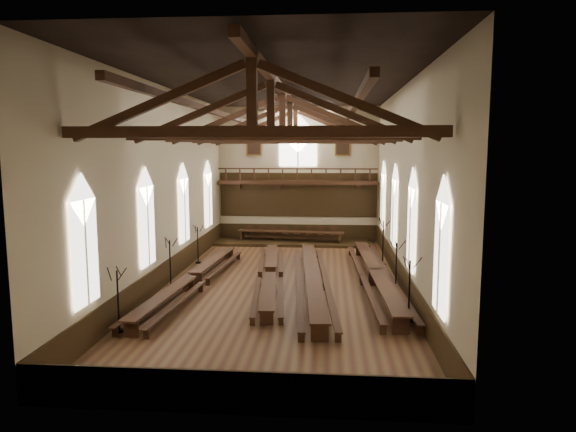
{
  "coord_description": "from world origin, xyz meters",
  "views": [
    {
      "loc": [
        2.3,
        -25.43,
        6.9
      ],
      "look_at": [
        0.16,
        1.5,
        3.35
      ],
      "focal_mm": 32.0,
      "sensor_mm": 36.0,
      "label": 1
    }
  ],
  "objects_px": {
    "candelabrum_left_far": "(198,252)",
    "candelabrum_right_near": "(409,302)",
    "refectory_row_c": "(312,277)",
    "candelabrum_right_far": "(383,251)",
    "refectory_row_b": "(270,273)",
    "refectory_row_d": "(376,273)",
    "refectory_row_a": "(193,278)",
    "candelabrum_left_mid": "(170,272)",
    "candelabrum_right_mid": "(396,277)",
    "dais": "(290,242)",
    "high_table": "(290,233)",
    "candelabrum_left_near": "(119,313)"
  },
  "relations": [
    {
      "from": "candelabrum_left_near",
      "to": "high_table",
      "type": "bearing_deg",
      "value": 74.79
    },
    {
      "from": "candelabrum_right_near",
      "to": "refectory_row_d",
      "type": "bearing_deg",
      "value": 98.18
    },
    {
      "from": "refectory_row_d",
      "to": "candelabrum_right_far",
      "type": "xyz_separation_m",
      "value": [
        0.81,
        4.42,
        0.27
      ]
    },
    {
      "from": "refectory_row_d",
      "to": "candelabrum_right_mid",
      "type": "height_order",
      "value": "candelabrum_right_mid"
    },
    {
      "from": "refectory_row_c",
      "to": "candelabrum_left_near",
      "type": "bearing_deg",
      "value": -136.71
    },
    {
      "from": "refectory_row_c",
      "to": "refectory_row_a",
      "type": "bearing_deg",
      "value": -176.12
    },
    {
      "from": "candelabrum_left_far",
      "to": "candelabrum_right_near",
      "type": "relative_size",
      "value": 0.89
    },
    {
      "from": "refectory_row_d",
      "to": "candelabrum_right_mid",
      "type": "relative_size",
      "value": 5.76
    },
    {
      "from": "candelabrum_left_mid",
      "to": "candelabrum_right_mid",
      "type": "xyz_separation_m",
      "value": [
        11.1,
        -0.27,
        0.02
      ]
    },
    {
      "from": "candelabrum_right_near",
      "to": "candelabrum_left_mid",
      "type": "bearing_deg",
      "value": 158.77
    },
    {
      "from": "refectory_row_b",
      "to": "refectory_row_d",
      "type": "xyz_separation_m",
      "value": [
        5.45,
        -0.03,
        0.1
      ]
    },
    {
      "from": "refectory_row_a",
      "to": "refectory_row_b",
      "type": "bearing_deg",
      "value": 22.29
    },
    {
      "from": "refectory_row_d",
      "to": "candelabrum_left_mid",
      "type": "xyz_separation_m",
      "value": [
        -10.29,
        -1.35,
        0.18
      ]
    },
    {
      "from": "refectory_row_b",
      "to": "candelabrum_left_far",
      "type": "distance_m",
      "value": 6.32
    },
    {
      "from": "refectory_row_b",
      "to": "candelabrum_right_mid",
      "type": "bearing_deg",
      "value": -14.76
    },
    {
      "from": "candelabrum_right_far",
      "to": "candelabrum_right_near",
      "type": "bearing_deg",
      "value": -90.0
    },
    {
      "from": "candelabrum_right_near",
      "to": "candelabrum_right_far",
      "type": "relative_size",
      "value": 0.93
    },
    {
      "from": "dais",
      "to": "candelabrum_left_far",
      "type": "xyz_separation_m",
      "value": [
        -5.09,
        -6.89,
        0.62
      ]
    },
    {
      "from": "refectory_row_c",
      "to": "high_table",
      "type": "height_order",
      "value": "high_table"
    },
    {
      "from": "candelabrum_right_near",
      "to": "refectory_row_c",
      "type": "bearing_deg",
      "value": 131.25
    },
    {
      "from": "dais",
      "to": "candelabrum_left_mid",
      "type": "distance_m",
      "value": 13.35
    },
    {
      "from": "dais",
      "to": "candelabrum_right_near",
      "type": "bearing_deg",
      "value": -70.14
    },
    {
      "from": "high_table",
      "to": "candelabrum_left_far",
      "type": "relative_size",
      "value": 3.35
    },
    {
      "from": "refectory_row_a",
      "to": "refectory_row_b",
      "type": "xyz_separation_m",
      "value": [
        3.66,
        1.5,
        -0.04
      ]
    },
    {
      "from": "refectory_row_c",
      "to": "candelabrum_right_far",
      "type": "relative_size",
      "value": 5.24
    },
    {
      "from": "candelabrum_left_far",
      "to": "candelabrum_right_near",
      "type": "xyz_separation_m",
      "value": [
        11.1,
        -9.75,
        0.09
      ]
    },
    {
      "from": "high_table",
      "to": "candelabrum_left_mid",
      "type": "relative_size",
      "value": 3.11
    },
    {
      "from": "refectory_row_a",
      "to": "candelabrum_left_far",
      "type": "relative_size",
      "value": 6.08
    },
    {
      "from": "refectory_row_a",
      "to": "candelabrum_left_far",
      "type": "distance_m",
      "value": 5.69
    },
    {
      "from": "candelabrum_left_mid",
      "to": "candelabrum_left_far",
      "type": "relative_size",
      "value": 1.08
    },
    {
      "from": "refectory_row_c",
      "to": "candelabrum_right_mid",
      "type": "height_order",
      "value": "candelabrum_right_mid"
    },
    {
      "from": "candelabrum_left_far",
      "to": "candelabrum_right_near",
      "type": "bearing_deg",
      "value": -41.29
    },
    {
      "from": "dais",
      "to": "refectory_row_a",
      "type": "bearing_deg",
      "value": -107.46
    },
    {
      "from": "candelabrum_left_far",
      "to": "candelabrum_right_mid",
      "type": "distance_m",
      "value": 12.48
    },
    {
      "from": "refectory_row_a",
      "to": "high_table",
      "type": "xyz_separation_m",
      "value": [
        3.92,
        12.45,
        0.29
      ]
    },
    {
      "from": "refectory_row_a",
      "to": "candelabrum_left_mid",
      "type": "bearing_deg",
      "value": 174.0
    },
    {
      "from": "dais",
      "to": "candelabrum_left_mid",
      "type": "height_order",
      "value": "candelabrum_left_mid"
    },
    {
      "from": "refectory_row_a",
      "to": "candelabrum_left_near",
      "type": "bearing_deg",
      "value": -100.59
    },
    {
      "from": "refectory_row_a",
      "to": "refectory_row_c",
      "type": "relative_size",
      "value": 0.96
    },
    {
      "from": "refectory_row_c",
      "to": "candelabrum_right_far",
      "type": "xyz_separation_m",
      "value": [
        4.03,
        5.5,
        0.28
      ]
    },
    {
      "from": "candelabrum_left_mid",
      "to": "candelabrum_right_far",
      "type": "xyz_separation_m",
      "value": [
        11.1,
        5.78,
        0.1
      ]
    },
    {
      "from": "refectory_row_a",
      "to": "refectory_row_b",
      "type": "distance_m",
      "value": 3.96
    },
    {
      "from": "dais",
      "to": "candelabrum_left_near",
      "type": "bearing_deg",
      "value": -105.21
    },
    {
      "from": "candelabrum_left_near",
      "to": "candelabrum_right_mid",
      "type": "height_order",
      "value": "candelabrum_right_mid"
    },
    {
      "from": "refectory_row_c",
      "to": "refectory_row_d",
      "type": "height_order",
      "value": "refectory_row_d"
    },
    {
      "from": "refectory_row_a",
      "to": "candelabrum_left_far",
      "type": "xyz_separation_m",
      "value": [
        -1.17,
        5.56,
        0.18
      ]
    },
    {
      "from": "refectory_row_b",
      "to": "refectory_row_d",
      "type": "distance_m",
      "value": 5.45
    },
    {
      "from": "candelabrum_left_mid",
      "to": "high_table",
      "type": "bearing_deg",
      "value": 67.57
    },
    {
      "from": "dais",
      "to": "refectory_row_b",
      "type": "bearing_deg",
      "value": -91.34
    },
    {
      "from": "refectory_row_c",
      "to": "candelabrum_right_near",
      "type": "bearing_deg",
      "value": -48.75
    }
  ]
}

